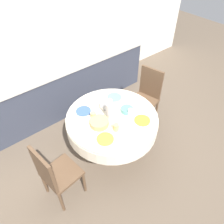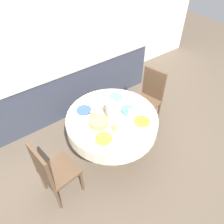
% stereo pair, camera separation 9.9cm
% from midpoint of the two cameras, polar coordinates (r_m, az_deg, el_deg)
% --- Properties ---
extents(ground_plane, '(12.00, 12.00, 0.00)m').
position_cam_midpoint_polar(ground_plane, '(3.42, 0.84, -10.39)').
color(ground_plane, brown).
extents(wall_back, '(7.00, 0.05, 2.60)m').
position_cam_midpoint_polar(wall_back, '(3.85, -15.67, 19.54)').
color(wall_back, silver).
rests_on(wall_back, ground_plane).
extents(kitchen_counter, '(3.24, 0.64, 0.89)m').
position_cam_midpoint_polar(kitchen_counter, '(3.98, -11.39, 6.93)').
color(kitchen_counter, '#383D4C').
rests_on(kitchen_counter, ground_plane).
extents(dining_table, '(1.21, 1.21, 0.76)m').
position_cam_midpoint_polar(dining_table, '(2.93, 0.97, -2.98)').
color(dining_table, tan).
rests_on(dining_table, ground_plane).
extents(chair_left, '(0.49, 0.49, 0.96)m').
position_cam_midpoint_polar(chair_left, '(3.61, 10.47, 4.23)').
color(chair_left, brown).
rests_on(chair_left, ground_plane).
extents(chair_right, '(0.45, 0.45, 0.96)m').
position_cam_midpoint_polar(chair_right, '(2.69, -14.28, -14.70)').
color(chair_right, brown).
rests_on(chair_right, ground_plane).
extents(plate_near_left, '(0.20, 0.20, 0.01)m').
position_cam_midpoint_polar(plate_near_left, '(2.58, -1.09, -7.00)').
color(plate_near_left, orange).
rests_on(plate_near_left, dining_table).
extents(cup_near_left, '(0.07, 0.07, 0.09)m').
position_cam_midpoint_polar(cup_near_left, '(2.64, 1.89, -4.07)').
color(cup_near_left, '#DBB766').
rests_on(cup_near_left, dining_table).
extents(plate_near_right, '(0.20, 0.20, 0.01)m').
position_cam_midpoint_polar(plate_near_right, '(2.80, 8.85, -2.45)').
color(plate_near_right, yellow).
rests_on(plate_near_right, dining_table).
extents(cup_near_right, '(0.07, 0.07, 0.09)m').
position_cam_midpoint_polar(cup_near_right, '(2.83, 5.88, -0.29)').
color(cup_near_right, white).
rests_on(cup_near_right, dining_table).
extents(plate_far_left, '(0.20, 0.20, 0.01)m').
position_cam_midpoint_polar(plate_far_left, '(2.94, -6.38, 0.47)').
color(plate_far_left, '#3856AD').
rests_on(plate_far_left, dining_table).
extents(cup_far_left, '(0.07, 0.07, 0.09)m').
position_cam_midpoint_polar(cup_far_left, '(2.80, -3.91, -0.77)').
color(cup_far_left, '#DBB766').
rests_on(cup_far_left, dining_table).
extents(plate_far_right, '(0.20, 0.20, 0.01)m').
position_cam_midpoint_polar(plate_far_right, '(3.13, 1.91, 3.88)').
color(plate_far_right, '#60BCB7').
rests_on(plate_far_right, dining_table).
extents(cup_far_right, '(0.07, 0.07, 0.09)m').
position_cam_midpoint_polar(cup_far_right, '(2.98, -0.28, 2.57)').
color(cup_far_right, '#DBB766').
rests_on(cup_far_right, dining_table).
extents(coffee_carafe, '(0.11, 0.11, 0.31)m').
position_cam_midpoint_polar(coffee_carafe, '(2.74, 0.43, 0.80)').
color(coffee_carafe, '#B2B2B7').
rests_on(coffee_carafe, dining_table).
extents(teapot, '(0.20, 0.14, 0.19)m').
position_cam_midpoint_polar(teapot, '(2.89, -0.68, 2.03)').
color(teapot, white).
rests_on(teapot, dining_table).
extents(bread_basket, '(0.24, 0.24, 0.07)m').
position_cam_midpoint_polar(bread_basket, '(2.72, -2.45, -2.71)').
color(bread_basket, tan).
rests_on(bread_basket, dining_table).
extents(fruit_bowl, '(0.16, 0.16, 0.06)m').
position_cam_midpoint_polar(fruit_bowl, '(2.89, 5.01, 0.44)').
color(fruit_bowl, '#569993').
rests_on(fruit_bowl, dining_table).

